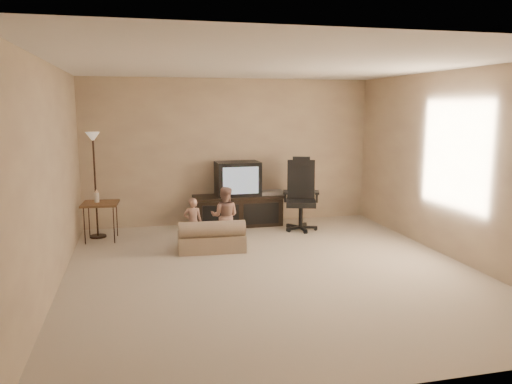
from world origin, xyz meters
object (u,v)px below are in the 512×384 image
(tv_stand, at_px, (238,199))
(toddler_right, at_px, (225,216))
(side_table, at_px, (100,204))
(child_sofa, at_px, (212,238))
(toddler_left, at_px, (193,223))
(office_chair, at_px, (301,204))
(floor_lamp, at_px, (94,161))

(tv_stand, distance_m, toddler_right, 1.27)
(side_table, distance_m, child_sofa, 1.88)
(side_table, xyz_separation_m, toddler_left, (1.33, -0.73, -0.20))
(tv_stand, distance_m, side_table, 2.29)
(tv_stand, xyz_separation_m, office_chair, (0.95, -0.53, -0.03))
(side_table, relative_size, floor_lamp, 0.48)
(child_sofa, bearing_deg, toddler_right, 51.86)
(tv_stand, relative_size, side_table, 1.96)
(floor_lamp, height_order, child_sofa, floor_lamp)
(office_chair, distance_m, toddler_right, 1.55)
(office_chair, bearing_deg, toddler_left, -142.29)
(office_chair, height_order, child_sofa, office_chair)
(floor_lamp, distance_m, toddler_left, 1.87)
(child_sofa, height_order, toddler_right, toddler_right)
(child_sofa, xyz_separation_m, toddler_right, (0.24, 0.27, 0.25))
(side_table, bearing_deg, toddler_right, -21.74)
(office_chair, distance_m, floor_lamp, 3.36)
(floor_lamp, distance_m, toddler_right, 2.21)
(toddler_right, bearing_deg, toddler_left, 20.66)
(floor_lamp, bearing_deg, child_sofa, -35.93)
(office_chair, distance_m, child_sofa, 1.90)
(tv_stand, xyz_separation_m, side_table, (-2.24, -0.48, 0.11))
(office_chair, xyz_separation_m, child_sofa, (-1.64, -0.94, -0.25))
(tv_stand, bearing_deg, toddler_right, -110.96)
(office_chair, relative_size, toddler_left, 1.64)
(side_table, distance_m, toddler_right, 1.94)
(tv_stand, xyz_separation_m, toddler_left, (-0.91, -1.21, -0.09))
(child_sofa, bearing_deg, tv_stand, 68.24)
(tv_stand, height_order, floor_lamp, floor_lamp)
(side_table, relative_size, child_sofa, 0.82)
(floor_lamp, relative_size, toddler_right, 1.89)
(toddler_left, bearing_deg, side_table, -21.69)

